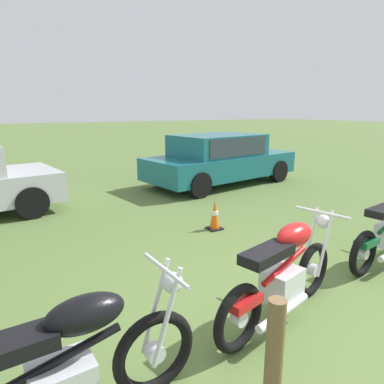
% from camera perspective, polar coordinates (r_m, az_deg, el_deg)
% --- Properties ---
extents(ground_plane, '(120.00, 120.00, 0.00)m').
position_cam_1_polar(ground_plane, '(3.90, 15.29, -19.66)').
color(ground_plane, '#567038').
extents(motorcycle_black, '(2.03, 0.64, 1.02)m').
position_cam_1_polar(motorcycle_black, '(2.59, -20.83, -26.12)').
color(motorcycle_black, black).
rests_on(motorcycle_black, ground).
extents(motorcycle_red, '(1.95, 0.83, 1.02)m').
position_cam_1_polar(motorcycle_red, '(3.66, 14.95, -13.08)').
color(motorcycle_red, black).
rests_on(motorcycle_red, ground).
extents(car_teal, '(4.71, 2.49, 1.43)m').
position_cam_1_polar(car_teal, '(9.87, 4.63, 5.87)').
color(car_teal, '#19606B').
rests_on(car_teal, ground).
extents(traffic_cone, '(0.25, 0.25, 0.56)m').
position_cam_1_polar(traffic_cone, '(6.17, 3.80, -3.94)').
color(traffic_cone, '#EA590F').
rests_on(traffic_cone, ground).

